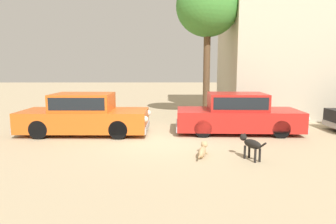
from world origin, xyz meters
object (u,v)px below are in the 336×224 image
(parked_sedan_second, at_px, (237,113))
(stray_dog_spotted, at_px, (203,151))
(parked_sedan_nearest, at_px, (84,114))
(stray_dog_tan, at_px, (251,144))
(acacia_tree_left, at_px, (208,7))

(parked_sedan_second, height_order, stray_dog_spotted, parked_sedan_second)
(parked_sedan_nearest, bearing_deg, parked_sedan_second, 2.62)
(stray_dog_tan, xyz_separation_m, acacia_tree_left, (-0.34, 6.31, 4.63))
(stray_dog_tan, bearing_deg, stray_dog_spotted, 49.69)
(parked_sedan_nearest, bearing_deg, acacia_tree_left, 34.50)
(acacia_tree_left, bearing_deg, stray_dog_spotted, -98.31)
(stray_dog_spotted, distance_m, acacia_tree_left, 7.80)
(parked_sedan_nearest, relative_size, stray_dog_tan, 5.13)
(stray_dog_tan, relative_size, acacia_tree_left, 0.14)
(stray_dog_spotted, bearing_deg, stray_dog_tan, -88.55)
(parked_sedan_nearest, xyz_separation_m, acacia_tree_left, (4.81, 3.19, 4.32))
(parked_sedan_nearest, height_order, acacia_tree_left, acacia_tree_left)
(stray_dog_spotted, bearing_deg, parked_sedan_second, -13.46)
(parked_sedan_nearest, relative_size, stray_dog_spotted, 4.39)
(acacia_tree_left, bearing_deg, parked_sedan_second, -76.07)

